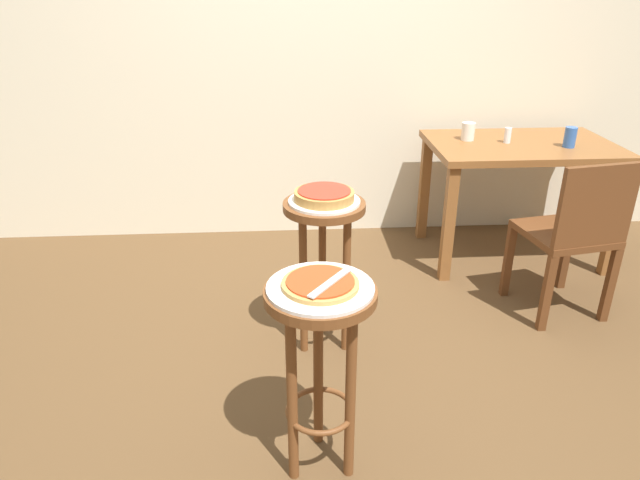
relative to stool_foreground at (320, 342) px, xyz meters
name	(u,v)px	position (x,y,z in m)	size (l,w,h in m)	color
ground_plane	(342,371)	(0.13, 0.53, -0.53)	(6.00, 6.00, 0.00)	brown
stool_foreground	(320,342)	(0.00, 0.00, 0.00)	(0.36, 0.36, 0.73)	brown
serving_plate_foreground	(320,288)	(0.00, 0.00, 0.20)	(0.34, 0.34, 0.01)	silver
pizza_foreground	(320,283)	(0.00, 0.00, 0.22)	(0.25, 0.25, 0.02)	tan
stool_middle	(324,244)	(0.07, 0.76, 0.00)	(0.36, 0.36, 0.73)	brown
serving_plate_middle	(324,201)	(0.07, 0.76, 0.20)	(0.31, 0.31, 0.01)	white
pizza_middle	(324,195)	(0.07, 0.76, 0.23)	(0.26, 0.26, 0.05)	#B78442
dining_table	(520,161)	(1.30, 1.66, 0.09)	(1.08, 0.70, 0.73)	brown
cup_near_edge	(570,137)	(1.53, 1.55, 0.26)	(0.07, 0.07, 0.12)	#3360B2
cup_far_edge	(468,131)	(1.00, 1.74, 0.25)	(0.08, 0.08, 0.10)	silver
condiment_shaker	(508,135)	(1.21, 1.66, 0.25)	(0.04, 0.04, 0.09)	white
wooden_chair	(574,232)	(1.33, 0.95, -0.06)	(0.46, 0.46, 0.85)	#5B3319
pizza_server_knife	(330,282)	(0.03, -0.02, 0.23)	(0.22, 0.02, 0.01)	silver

